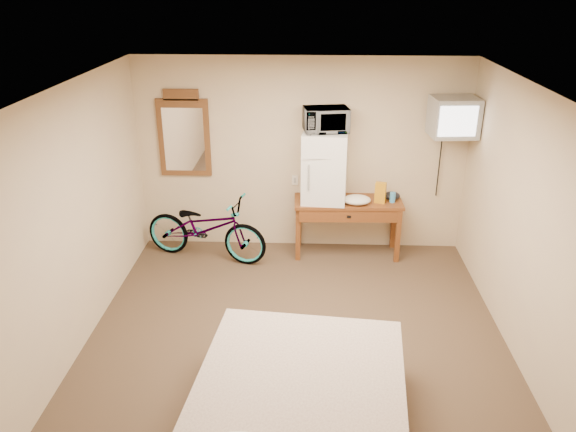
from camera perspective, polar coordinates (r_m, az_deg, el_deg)
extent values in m
plane|color=#3D2B1E|center=(5.71, 0.78, -12.99)|extent=(4.60, 4.60, 0.00)
plane|color=silver|center=(4.69, 0.95, 12.46)|extent=(4.60, 4.60, 0.00)
cube|color=#C8AC8D|center=(7.23, 1.37, 6.15)|extent=(4.20, 0.04, 2.50)
cube|color=#C8AC8D|center=(3.14, -0.39, -19.47)|extent=(4.20, 0.04, 2.50)
cube|color=#C8AC8D|center=(5.54, -21.43, -1.06)|extent=(0.04, 4.60, 2.50)
cube|color=#C8AC8D|center=(5.45, 23.54, -1.80)|extent=(0.04, 4.60, 2.50)
cube|color=silver|center=(7.32, 0.72, 3.66)|extent=(0.08, 0.01, 0.13)
cube|color=brown|center=(7.17, 6.12, 1.47)|extent=(1.37, 0.56, 0.04)
cube|color=brown|center=(7.11, 1.02, -1.89)|extent=(0.06, 0.06, 0.71)
cube|color=brown|center=(7.20, 11.10, -2.03)|extent=(0.06, 0.06, 0.71)
cube|color=brown|center=(7.49, 1.10, -0.51)|extent=(0.06, 0.06, 0.71)
cube|color=brown|center=(7.58, 10.66, -0.66)|extent=(0.06, 0.06, 0.71)
cube|color=brown|center=(6.99, 6.19, 0.00)|extent=(1.24, 0.07, 0.16)
cube|color=black|center=(6.98, 6.20, -0.06)|extent=(0.05, 0.02, 0.03)
cube|color=white|center=(7.00, 3.75, 5.05)|extent=(0.58, 0.56, 0.89)
cube|color=#969591|center=(6.70, 3.83, 5.78)|extent=(0.54, 0.01, 0.00)
cylinder|color=#969591|center=(6.76, 2.12, 3.95)|extent=(0.02, 0.02, 0.32)
imported|color=white|center=(6.84, 3.87, 9.74)|extent=(0.58, 0.44, 0.29)
cube|color=orange|center=(7.09, 9.37, 2.35)|extent=(0.15, 0.11, 0.26)
cylinder|color=#3E94D3|center=(7.16, 10.58, 1.87)|extent=(0.07, 0.07, 0.13)
ellipsoid|color=silver|center=(7.04, 7.00, 1.64)|extent=(0.35, 0.27, 0.11)
ellipsoid|color=black|center=(7.01, 2.42, 1.66)|extent=(0.26, 0.19, 0.10)
ellipsoid|color=black|center=(7.26, 10.51, 2.05)|extent=(0.21, 0.17, 0.09)
cube|color=black|center=(7.28, 15.91, 9.30)|extent=(0.14, 0.02, 0.14)
cylinder|color=black|center=(7.24, 15.99, 9.21)|extent=(0.05, 0.30, 0.05)
cube|color=#969591|center=(7.01, 16.47, 9.64)|extent=(0.57, 0.49, 0.46)
cube|color=white|center=(6.79, 16.90, 9.18)|extent=(0.44, 0.05, 0.35)
cube|color=black|center=(7.22, 16.07, 10.07)|extent=(0.33, 0.04, 0.29)
cube|color=brown|center=(7.32, -10.51, 7.81)|extent=(0.66, 0.04, 1.00)
cube|color=brown|center=(7.19, -10.83, 12.02)|extent=(0.44, 0.04, 0.14)
cube|color=white|center=(7.30, -10.53, 7.62)|extent=(0.52, 0.01, 0.82)
imported|color=black|center=(7.20, -8.36, -1.17)|extent=(1.71, 0.96, 0.85)
cube|color=brown|center=(4.59, 0.96, -20.63)|extent=(1.75, 2.22, 0.40)
cube|color=beige|center=(4.42, 0.99, -18.29)|extent=(1.79, 2.26, 0.14)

